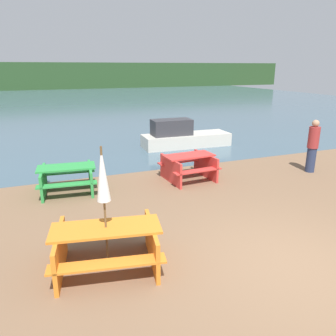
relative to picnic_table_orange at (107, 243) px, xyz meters
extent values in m
plane|color=brown|center=(3.02, -1.13, -0.46)|extent=(60.00, 60.00, 0.00)
cube|color=#425B6B|center=(3.02, 29.99, -0.46)|extent=(60.00, 50.00, 0.00)
cube|color=#284723|center=(3.02, 49.99, 1.54)|extent=(80.00, 1.60, 4.00)
cube|color=orange|center=(0.00, 0.00, 0.28)|extent=(1.94, 1.02, 0.04)
cube|color=orange|center=(-0.10, -0.54, -0.06)|extent=(1.86, 0.61, 0.04)
cube|color=orange|center=(0.10, 0.54, -0.06)|extent=(1.86, 0.61, 0.04)
cube|color=orange|center=(-0.77, 0.14, -0.10)|extent=(0.32, 1.37, 0.72)
cube|color=orange|center=(0.77, -0.14, -0.10)|extent=(0.32, 1.37, 0.72)
cube|color=red|center=(3.27, 3.70, 0.31)|extent=(1.54, 0.79, 0.04)
cube|color=red|center=(3.31, 3.15, -0.02)|extent=(1.52, 0.37, 0.04)
cube|color=red|center=(3.24, 4.25, -0.02)|extent=(1.52, 0.37, 0.04)
cube|color=red|center=(2.66, 3.66, -0.09)|extent=(0.16, 1.38, 0.75)
cube|color=red|center=(3.88, 3.74, -0.09)|extent=(0.16, 1.38, 0.75)
cube|color=green|center=(-0.30, 3.99, 0.26)|extent=(1.60, 0.85, 0.04)
cube|color=green|center=(-0.36, 3.44, -0.06)|extent=(1.56, 0.43, 0.04)
cube|color=green|center=(-0.25, 4.53, -0.06)|extent=(1.56, 0.43, 0.04)
cube|color=green|center=(-0.93, 4.05, -0.11)|extent=(0.21, 1.38, 0.70)
cube|color=green|center=(0.32, 3.92, -0.11)|extent=(0.21, 1.38, 0.70)
cylinder|color=brown|center=(0.00, 0.00, 0.62)|extent=(0.04, 0.04, 2.17)
cone|color=white|center=(0.00, 0.00, 1.25)|extent=(0.23, 0.23, 0.92)
cube|color=beige|center=(5.06, 7.78, -0.19)|extent=(3.87, 1.34, 0.55)
cube|color=#333338|center=(4.37, 7.80, 0.42)|extent=(1.71, 0.90, 0.67)
cylinder|color=#283351|center=(7.38, 2.94, -0.05)|extent=(0.29, 0.29, 0.82)
cylinder|color=maroon|center=(7.38, 2.94, 0.70)|extent=(0.35, 0.35, 0.69)
sphere|color=tan|center=(7.38, 2.94, 1.16)|extent=(0.23, 0.23, 0.23)
camera|label=1|loc=(-0.85, -5.02, 2.89)|focal=35.00mm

